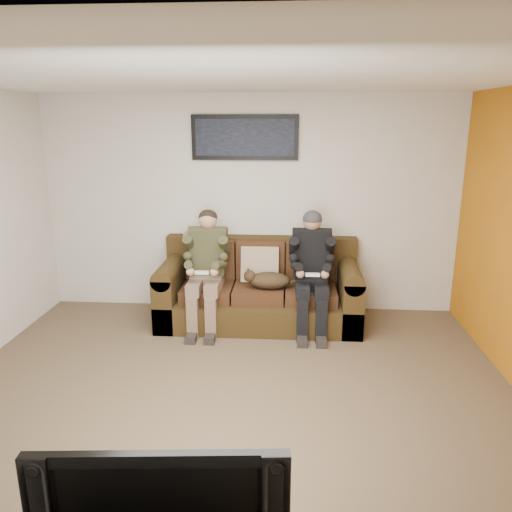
# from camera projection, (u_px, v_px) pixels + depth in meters

# --- Properties ---
(floor) EXTENTS (5.00, 5.00, 0.00)m
(floor) POSITION_uv_depth(u_px,v_px,m) (229.00, 401.00, 4.21)
(floor) COLOR brown
(floor) RESTS_ON ground
(ceiling) EXTENTS (5.00, 5.00, 0.00)m
(ceiling) POSITION_uv_depth(u_px,v_px,m) (224.00, 75.00, 3.52)
(ceiling) COLOR silver
(ceiling) RESTS_ON ground
(wall_back) EXTENTS (5.00, 0.00, 5.00)m
(wall_back) POSITION_uv_depth(u_px,v_px,m) (250.00, 205.00, 6.03)
(wall_back) COLOR beige
(wall_back) RESTS_ON ground
(wall_front) EXTENTS (5.00, 0.00, 5.00)m
(wall_front) POSITION_uv_depth(u_px,v_px,m) (145.00, 421.00, 1.70)
(wall_front) COLOR beige
(wall_front) RESTS_ON ground
(sofa) EXTENTS (2.29, 0.99, 0.94)m
(sofa) POSITION_uv_depth(u_px,v_px,m) (260.00, 291.00, 5.87)
(sofa) COLOR #392811
(sofa) RESTS_ON ground
(throw_pillow) EXTENTS (0.44, 0.21, 0.43)m
(throw_pillow) POSITION_uv_depth(u_px,v_px,m) (260.00, 264.00, 5.83)
(throw_pillow) COLOR tan
(throw_pillow) RESTS_ON sofa
(throw_blanket) EXTENTS (0.47, 0.23, 0.08)m
(throw_blanket) POSITION_uv_depth(u_px,v_px,m) (204.00, 236.00, 6.04)
(throw_blanket) COLOR tan
(throw_blanket) RESTS_ON sofa
(person_left) EXTENTS (0.51, 0.87, 1.31)m
(person_left) POSITION_uv_depth(u_px,v_px,m) (206.00, 263.00, 5.62)
(person_left) COLOR #7A604C
(person_left) RESTS_ON sofa
(person_right) EXTENTS (0.51, 0.86, 1.32)m
(person_right) POSITION_uv_depth(u_px,v_px,m) (312.00, 264.00, 5.54)
(person_right) COLOR black
(person_right) RESTS_ON sofa
(cat) EXTENTS (0.66, 0.26, 0.24)m
(cat) POSITION_uv_depth(u_px,v_px,m) (268.00, 280.00, 5.60)
(cat) COLOR #46331B
(cat) RESTS_ON sofa
(framed_poster) EXTENTS (1.25, 0.05, 0.52)m
(framed_poster) POSITION_uv_depth(u_px,v_px,m) (245.00, 137.00, 5.79)
(framed_poster) COLOR black
(framed_poster) RESTS_ON wall_back
(television) EXTENTS (1.08, 0.23, 0.62)m
(television) POSITION_uv_depth(u_px,v_px,m) (163.00, 499.00, 2.15)
(television) COLOR black
(television) RESTS_ON tv_stand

